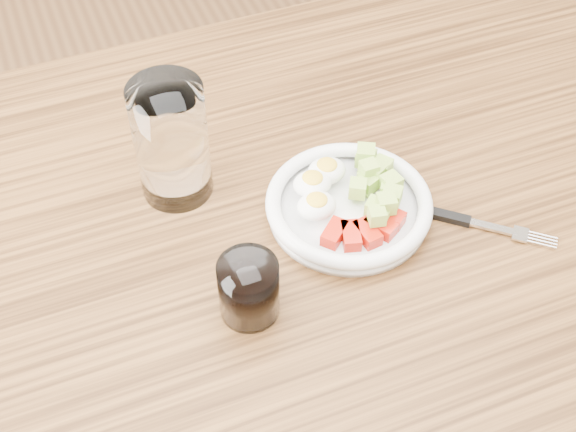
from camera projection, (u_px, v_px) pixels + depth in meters
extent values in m
cube|color=brown|center=(526.00, 152.00, 1.64)|extent=(0.07, 0.07, 0.73)
cube|color=brown|center=(299.00, 247.00, 0.98)|extent=(1.50, 0.90, 0.04)
cylinder|color=white|center=(348.00, 211.00, 0.98)|extent=(0.20, 0.20, 0.01)
torus|color=white|center=(349.00, 203.00, 0.97)|extent=(0.20, 0.20, 0.02)
cube|color=red|center=(334.00, 233.00, 0.94)|extent=(0.04, 0.04, 0.02)
cube|color=red|center=(351.00, 236.00, 0.94)|extent=(0.03, 0.04, 0.02)
cube|color=red|center=(367.00, 233.00, 0.94)|extent=(0.03, 0.04, 0.02)
cube|color=red|center=(381.00, 226.00, 0.94)|extent=(0.04, 0.04, 0.02)
cube|color=red|center=(389.00, 216.00, 0.96)|extent=(0.04, 0.04, 0.02)
ellipsoid|color=white|center=(312.00, 184.00, 0.98)|extent=(0.05, 0.04, 0.03)
ellipsoid|color=yellow|center=(313.00, 178.00, 0.97)|extent=(0.03, 0.03, 0.01)
ellipsoid|color=white|center=(327.00, 171.00, 0.99)|extent=(0.05, 0.04, 0.03)
ellipsoid|color=yellow|center=(327.00, 165.00, 0.98)|extent=(0.03, 0.03, 0.01)
ellipsoid|color=white|center=(317.00, 206.00, 0.95)|extent=(0.05, 0.04, 0.03)
ellipsoid|color=yellow|center=(317.00, 200.00, 0.94)|extent=(0.03, 0.03, 0.01)
cube|color=#B1D050|center=(386.00, 204.00, 0.94)|extent=(0.03, 0.03, 0.02)
cube|color=#B1D050|center=(369.00, 169.00, 0.98)|extent=(0.02, 0.02, 0.02)
cube|color=#B1D050|center=(371.00, 163.00, 1.01)|extent=(0.03, 0.03, 0.02)
cube|color=#B1D050|center=(376.00, 171.00, 0.99)|extent=(0.03, 0.03, 0.02)
cube|color=#B1D050|center=(375.00, 208.00, 0.96)|extent=(0.03, 0.03, 0.02)
cube|color=#B1D050|center=(358.00, 189.00, 0.97)|extent=(0.03, 0.03, 0.02)
cube|color=#B1D050|center=(368.00, 183.00, 0.98)|extent=(0.03, 0.03, 0.02)
cube|color=#B1D050|center=(367.00, 181.00, 0.98)|extent=(0.02, 0.02, 0.02)
cube|color=#B1D050|center=(391.00, 183.00, 0.97)|extent=(0.03, 0.03, 0.02)
cube|color=#B1D050|center=(388.00, 189.00, 0.97)|extent=(0.03, 0.03, 0.02)
cube|color=#B1D050|center=(366.00, 155.00, 1.00)|extent=(0.03, 0.03, 0.02)
cube|color=#B1D050|center=(377.00, 216.00, 0.93)|extent=(0.02, 0.02, 0.02)
cube|color=#B1D050|center=(366.00, 158.00, 1.01)|extent=(0.03, 0.03, 0.02)
cube|color=#B1D050|center=(382.00, 167.00, 0.99)|extent=(0.03, 0.03, 0.02)
cube|color=#B1D050|center=(381.00, 216.00, 0.94)|extent=(0.03, 0.03, 0.02)
cube|color=#B1D050|center=(392.00, 196.00, 0.95)|extent=(0.03, 0.03, 0.02)
cube|color=black|center=(432.00, 213.00, 0.98)|extent=(0.08, 0.07, 0.01)
cube|color=silver|center=(493.00, 228.00, 0.96)|extent=(0.05, 0.04, 0.00)
cube|color=silver|center=(520.00, 234.00, 0.96)|extent=(0.03, 0.03, 0.00)
cylinder|color=silver|center=(542.00, 244.00, 0.95)|extent=(0.03, 0.02, 0.00)
cylinder|color=silver|center=(542.00, 241.00, 0.95)|extent=(0.03, 0.02, 0.00)
cylinder|color=silver|center=(543.00, 238.00, 0.95)|extent=(0.03, 0.02, 0.00)
cylinder|color=silver|center=(543.00, 235.00, 0.96)|extent=(0.03, 0.02, 0.00)
cylinder|color=white|center=(171.00, 142.00, 0.95)|extent=(0.09, 0.09, 0.16)
cylinder|color=white|center=(249.00, 289.00, 0.86)|extent=(0.07, 0.07, 0.08)
cylinder|color=black|center=(249.00, 290.00, 0.86)|extent=(0.06, 0.06, 0.06)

